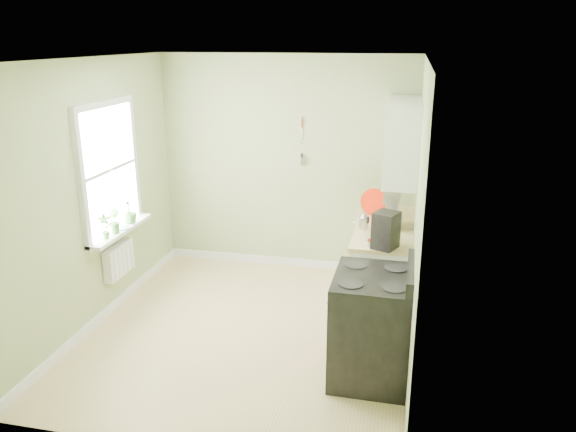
% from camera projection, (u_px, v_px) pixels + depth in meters
% --- Properties ---
extents(floor, '(3.20, 3.60, 0.02)m').
position_uv_depth(floor, '(249.00, 332.00, 5.77)').
color(floor, tan).
rests_on(floor, ground).
extents(ceiling, '(3.20, 3.60, 0.02)m').
position_uv_depth(ceiling, '(242.00, 57.00, 4.94)').
color(ceiling, white).
rests_on(ceiling, wall_back).
extents(wall_back, '(3.20, 0.02, 2.70)m').
position_uv_depth(wall_back, '(286.00, 165.00, 7.04)').
color(wall_back, '#A6B87D').
rests_on(wall_back, floor).
extents(wall_left, '(0.02, 3.60, 2.70)m').
position_uv_depth(wall_left, '(93.00, 195.00, 5.68)').
color(wall_left, '#A6B87D').
rests_on(wall_left, floor).
extents(wall_right, '(0.02, 3.60, 2.70)m').
position_uv_depth(wall_right, '(418.00, 216.00, 5.03)').
color(wall_right, '#A6B87D').
rests_on(wall_right, floor).
extents(base_cabinets, '(0.60, 1.60, 0.87)m').
position_uv_depth(base_cabinets, '(384.00, 265.00, 6.30)').
color(base_cabinets, white).
rests_on(base_cabinets, floor).
extents(countertop, '(0.64, 1.60, 0.04)m').
position_uv_depth(countertop, '(385.00, 227.00, 6.16)').
color(countertop, beige).
rests_on(countertop, base_cabinets).
extents(upper_cabinets, '(0.35, 1.40, 0.80)m').
position_uv_depth(upper_cabinets, '(403.00, 139.00, 5.93)').
color(upper_cabinets, white).
rests_on(upper_cabinets, wall_right).
extents(window, '(0.06, 1.14, 1.44)m').
position_uv_depth(window, '(108.00, 170.00, 5.89)').
color(window, white).
rests_on(window, wall_left).
extents(window_sill, '(0.18, 1.14, 0.04)m').
position_uv_depth(window_sill, '(121.00, 230.00, 6.08)').
color(window_sill, white).
rests_on(window_sill, wall_left).
extents(radiator, '(0.12, 0.50, 0.35)m').
position_uv_depth(radiator, '(119.00, 260.00, 6.14)').
color(radiator, white).
rests_on(radiator, wall_left).
extents(wall_utensils, '(0.02, 0.14, 0.58)m').
position_uv_depth(wall_utensils, '(302.00, 149.00, 6.90)').
color(wall_utensils, beige).
rests_on(wall_utensils, wall_back).
extents(stove, '(0.70, 0.79, 1.08)m').
position_uv_depth(stove, '(372.00, 326.00, 4.88)').
color(stove, black).
rests_on(stove, floor).
extents(stand_mixer, '(0.25, 0.39, 0.45)m').
position_uv_depth(stand_mixer, '(391.00, 210.00, 6.05)').
color(stand_mixer, '#B2B2B7').
rests_on(stand_mixer, countertop).
extents(kettle, '(0.17, 0.10, 0.17)m').
position_uv_depth(kettle, '(363.00, 222.00, 6.01)').
color(kettle, silver).
rests_on(kettle, countertop).
extents(coffee_maker, '(0.28, 0.29, 0.37)m').
position_uv_depth(coffee_maker, '(385.00, 231.00, 5.45)').
color(coffee_maker, black).
rests_on(coffee_maker, countertop).
extents(red_tray, '(0.32, 0.14, 0.32)m').
position_uv_depth(red_tray, '(374.00, 202.00, 6.45)').
color(red_tray, red).
rests_on(red_tray, countertop).
extents(jar, '(0.07, 0.07, 0.07)m').
position_uv_depth(jar, '(371.00, 243.00, 5.51)').
color(jar, beige).
rests_on(jar, countertop).
extents(plant_a, '(0.17, 0.17, 0.27)m').
position_uv_depth(plant_a, '(105.00, 226.00, 5.73)').
color(plant_a, '#3A6E2D').
rests_on(plant_a, window_sill).
extents(plant_b, '(0.19, 0.18, 0.27)m').
position_uv_depth(plant_b, '(114.00, 221.00, 5.90)').
color(plant_b, '#3A6E2D').
rests_on(plant_b, window_sill).
extents(plant_c, '(0.17, 0.17, 0.28)m').
position_uv_depth(plant_c, '(129.00, 211.00, 6.22)').
color(plant_c, '#3A6E2D').
rests_on(plant_c, window_sill).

